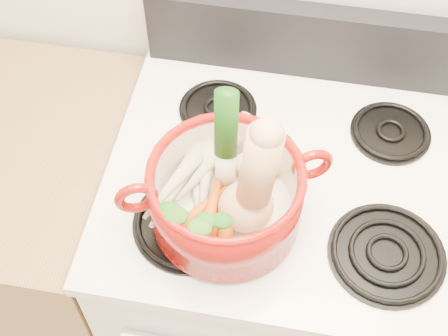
% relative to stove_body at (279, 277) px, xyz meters
% --- Properties ---
extents(stove_body, '(0.76, 0.65, 0.92)m').
position_rel_stove_body_xyz_m(stove_body, '(0.00, 0.00, 0.00)').
color(stove_body, white).
rests_on(stove_body, floor).
extents(cooktop, '(0.78, 0.67, 0.03)m').
position_rel_stove_body_xyz_m(cooktop, '(0.00, 0.00, 0.47)').
color(cooktop, white).
rests_on(cooktop, stove_body).
extents(control_backsplash, '(0.76, 0.05, 0.18)m').
position_rel_stove_body_xyz_m(control_backsplash, '(0.00, 0.30, 0.58)').
color(control_backsplash, black).
rests_on(control_backsplash, cooktop).
extents(burner_front_left, '(0.22, 0.22, 0.02)m').
position_rel_stove_body_xyz_m(burner_front_left, '(-0.19, -0.16, 0.50)').
color(burner_front_left, black).
rests_on(burner_front_left, cooktop).
extents(burner_front_right, '(0.22, 0.22, 0.02)m').
position_rel_stove_body_xyz_m(burner_front_right, '(0.19, -0.16, 0.50)').
color(burner_front_right, black).
rests_on(burner_front_right, cooktop).
extents(burner_back_left, '(0.17, 0.17, 0.02)m').
position_rel_stove_body_xyz_m(burner_back_left, '(-0.19, 0.14, 0.50)').
color(burner_back_left, black).
rests_on(burner_back_left, cooktop).
extents(burner_back_right, '(0.17, 0.17, 0.02)m').
position_rel_stove_body_xyz_m(burner_back_right, '(0.19, 0.14, 0.50)').
color(burner_back_right, black).
rests_on(burner_back_right, cooktop).
extents(dutch_oven, '(0.38, 0.38, 0.14)m').
position_rel_stove_body_xyz_m(dutch_oven, '(-0.12, -0.14, 0.58)').
color(dutch_oven, maroon).
rests_on(dutch_oven, burner_front_left).
extents(pot_handle_left, '(0.08, 0.05, 0.08)m').
position_rel_stove_body_xyz_m(pot_handle_left, '(-0.27, -0.20, 0.63)').
color(pot_handle_left, maroon).
rests_on(pot_handle_left, dutch_oven).
extents(pot_handle_right, '(0.08, 0.05, 0.08)m').
position_rel_stove_body_xyz_m(pot_handle_right, '(0.03, -0.07, 0.63)').
color(pot_handle_right, maroon).
rests_on(pot_handle_right, dutch_oven).
extents(squash, '(0.16, 0.15, 0.27)m').
position_rel_stove_body_xyz_m(squash, '(-0.08, -0.16, 0.67)').
color(squash, tan).
rests_on(squash, dutch_oven).
extents(leek, '(0.04, 0.07, 0.27)m').
position_rel_stove_body_xyz_m(leek, '(-0.13, -0.09, 0.67)').
color(leek, silver).
rests_on(leek, dutch_oven).
extents(ginger, '(0.10, 0.08, 0.05)m').
position_rel_stove_body_xyz_m(ginger, '(-0.08, -0.05, 0.56)').
color(ginger, '#D6BE84').
rests_on(ginger, dutch_oven).
extents(parsnip_0, '(0.08, 0.20, 0.05)m').
position_rel_stove_body_xyz_m(parsnip_0, '(-0.19, -0.10, 0.56)').
color(parsnip_0, beige).
rests_on(parsnip_0, dutch_oven).
extents(parsnip_1, '(0.11, 0.22, 0.06)m').
position_rel_stove_body_xyz_m(parsnip_1, '(-0.22, -0.11, 0.57)').
color(parsnip_1, beige).
rests_on(parsnip_1, dutch_oven).
extents(parsnip_2, '(0.05, 0.18, 0.05)m').
position_rel_stove_body_xyz_m(parsnip_2, '(-0.17, -0.10, 0.57)').
color(parsnip_2, beige).
rests_on(parsnip_2, dutch_oven).
extents(parsnip_3, '(0.11, 0.16, 0.05)m').
position_rel_stove_body_xyz_m(parsnip_3, '(-0.23, -0.13, 0.57)').
color(parsnip_3, beige).
rests_on(parsnip_3, dutch_oven).
extents(parsnip_4, '(0.15, 0.22, 0.06)m').
position_rel_stove_body_xyz_m(parsnip_4, '(-0.16, -0.06, 0.58)').
color(parsnip_4, beige).
rests_on(parsnip_4, dutch_oven).
extents(carrot_0, '(0.03, 0.14, 0.04)m').
position_rel_stove_body_xyz_m(carrot_0, '(-0.14, -0.17, 0.55)').
color(carrot_0, '#D3490A').
rests_on(carrot_0, dutch_oven).
extents(carrot_1, '(0.13, 0.15, 0.05)m').
position_rel_stove_body_xyz_m(carrot_1, '(-0.15, -0.18, 0.56)').
color(carrot_1, '#BA4209').
rests_on(carrot_1, dutch_oven).
extents(carrot_2, '(0.04, 0.16, 0.04)m').
position_rel_stove_body_xyz_m(carrot_2, '(-0.11, -0.16, 0.57)').
color(carrot_2, '#DB570A').
rests_on(carrot_2, dutch_oven).
extents(carrot_3, '(0.10, 0.13, 0.04)m').
position_rel_stove_body_xyz_m(carrot_3, '(-0.16, -0.17, 0.57)').
color(carrot_3, '#B85909').
rests_on(carrot_3, dutch_oven).
extents(carrot_4, '(0.04, 0.17, 0.05)m').
position_rel_stove_body_xyz_m(carrot_4, '(-0.14, -0.17, 0.58)').
color(carrot_4, '#C23E09').
rests_on(carrot_4, dutch_oven).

